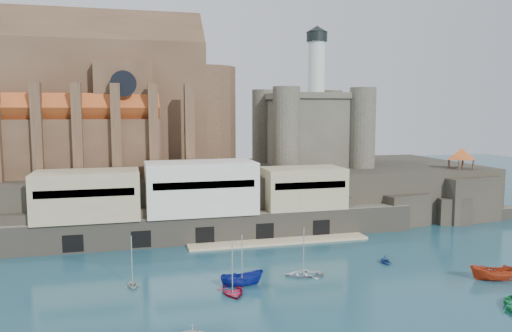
{
  "coord_description": "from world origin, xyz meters",
  "views": [
    {
      "loc": [
        -21.94,
        -58.2,
        21.57
      ],
      "look_at": [
        1.75,
        32.0,
        11.05
      ],
      "focal_mm": 35.0,
      "sensor_mm": 36.0,
      "label": 1
    }
  ],
  "objects": [
    {
      "name": "boat_2",
      "position": [
        -8.51,
        -0.28,
        0.0
      ],
      "size": [
        2.17,
        2.11,
        5.46
      ],
      "primitive_type": "imported",
      "rotation": [
        0.0,
        0.0,
        1.6
      ],
      "color": "navy",
      "rests_on": "ground"
    },
    {
      "name": "boat_4",
      "position": [
        -21.59,
        2.67,
        0.0
      ],
      "size": [
        2.46,
        1.77,
        2.59
      ],
      "primitive_type": "imported",
      "rotation": [
        0.0,
        0.0,
        3.33
      ],
      "color": "beige",
      "rests_on": "ground"
    },
    {
      "name": "boat_7",
      "position": [
        13.13,
        3.38,
        0.0
      ],
      "size": [
        2.5,
        1.69,
        2.73
      ],
      "primitive_type": "imported",
      "rotation": [
        0.0,
        0.0,
        6.17
      ],
      "color": "navy",
      "rests_on": "ground"
    },
    {
      "name": "boat_0",
      "position": [
        -10.18,
        -2.4,
        0.0
      ],
      "size": [
        3.6,
        1.04,
        5.04
      ],
      "primitive_type": "imported",
      "rotation": [
        0.0,
        0.0,
        6.28
      ],
      "color": "maroon",
      "rests_on": "ground"
    },
    {
      "name": "boat_5",
      "position": [
        22.82,
        -6.55,
        0.0
      ],
      "size": [
        2.84,
        2.8,
        5.88
      ],
      "primitive_type": "imported",
      "rotation": [
        0.0,
        0.0,
        4.4
      ],
      "color": "#A93415",
      "rests_on": "ground"
    },
    {
      "name": "castle_keep",
      "position": [
        16.08,
        41.08,
        18.31
      ],
      "size": [
        21.2,
        21.2,
        29.3
      ],
      "color": "#494639",
      "rests_on": "promontory"
    },
    {
      "name": "quay",
      "position": [
        -10.19,
        23.07,
        6.07
      ],
      "size": [
        70.0,
        12.0,
        13.05
      ],
      "color": "#696354",
      "rests_on": "ground"
    },
    {
      "name": "rock_outcrop",
      "position": [
        42.0,
        25.84,
        4.02
      ],
      "size": [
        14.5,
        10.5,
        8.7
      ],
      "color": "black",
      "rests_on": "ground"
    },
    {
      "name": "promontory",
      "position": [
        -0.19,
        39.37,
        4.92
      ],
      "size": [
        100.0,
        36.0,
        10.0
      ],
      "color": "black",
      "rests_on": "ground"
    },
    {
      "name": "church",
      "position": [
        -24.13,
        41.85,
        22.13
      ],
      "size": [
        47.0,
        25.93,
        30.51
      ],
      "color": "#4B3423",
      "rests_on": "promontory"
    },
    {
      "name": "boat_6",
      "position": [
        0.11,
        1.34,
        0.0
      ],
      "size": [
        1.45,
        3.69,
        5.04
      ],
      "primitive_type": "imported",
      "rotation": [
        0.0,
        0.0,
        4.6
      ],
      "color": "silver",
      "rests_on": "ground"
    },
    {
      "name": "ground",
      "position": [
        0.0,
        0.0,
        0.0
      ],
      "size": [
        300.0,
        300.0,
        0.0
      ],
      "primitive_type": "plane",
      "color": "#184050",
      "rests_on": "ground"
    },
    {
      "name": "pavilion",
      "position": [
        42.0,
        26.0,
        12.73
      ],
      "size": [
        6.4,
        6.4,
        5.4
      ],
      "color": "#4B3423",
      "rests_on": "rock_outcrop"
    }
  ]
}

